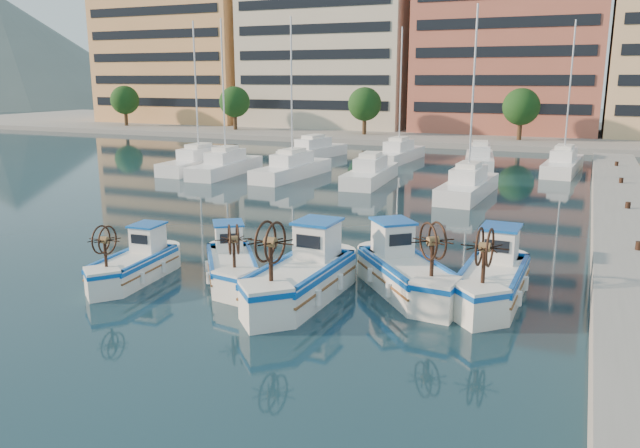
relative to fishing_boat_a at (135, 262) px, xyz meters
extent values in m
plane|color=#1A3945|center=(3.89, 0.99, -0.67)|extent=(300.00, 300.00, 0.00)
cube|color=gray|center=(16.89, 8.99, -0.07)|extent=(3.00, 60.00, 1.20)
cube|color=gray|center=(3.89, 67.99, -0.37)|extent=(180.00, 40.00, 0.60)
cube|color=#E5A162|center=(-44.11, 65.99, 11.93)|extent=(24.00, 14.00, 24.00)
cube|color=black|center=(-44.11, 58.99, 11.93)|extent=(22.08, 0.12, 21.60)
cube|color=beige|center=(-19.11, 65.99, 10.43)|extent=(23.00, 14.00, 21.00)
cube|color=black|center=(-19.11, 58.99, 10.43)|extent=(21.16, 0.12, 18.90)
cube|color=#B55B46|center=(4.89, 65.99, 12.43)|extent=(22.00, 14.00, 25.00)
cube|color=black|center=(4.89, 58.99, 12.43)|extent=(20.24, 0.12, 22.50)
cylinder|color=#3F2B19|center=(-46.11, 54.49, 0.83)|extent=(0.50, 0.50, 3.00)
sphere|color=#1C4619|center=(-46.11, 54.49, 3.53)|extent=(4.00, 4.00, 4.00)
cylinder|color=#3F2B19|center=(-28.11, 54.49, 0.83)|extent=(0.50, 0.50, 3.00)
sphere|color=#1C4619|center=(-28.11, 54.49, 3.53)|extent=(4.00, 4.00, 4.00)
cylinder|color=#3F2B19|center=(-10.11, 54.49, 0.83)|extent=(0.50, 0.50, 3.00)
sphere|color=#1C4619|center=(-10.11, 54.49, 3.53)|extent=(4.00, 4.00, 4.00)
cylinder|color=#3F2B19|center=(7.89, 54.49, 0.83)|extent=(0.50, 0.50, 3.00)
sphere|color=#1C4619|center=(7.89, 54.49, 3.53)|extent=(4.00, 4.00, 4.00)
cone|color=slate|center=(-136.11, 110.99, -0.67)|extent=(180.00, 180.00, 60.00)
cube|color=white|center=(-13.63, 24.43, -0.17)|extent=(2.41, 8.91, 1.00)
cylinder|color=silver|center=(-13.63, 24.43, 5.33)|extent=(0.12, 0.12, 11.00)
cube|color=white|center=(-10.56, 23.48, -0.17)|extent=(2.74, 8.78, 1.00)
cylinder|color=silver|center=(-10.56, 23.48, 5.33)|extent=(0.12, 0.12, 11.00)
cube|color=white|center=(-5.20, 24.12, -0.17)|extent=(2.81, 8.86, 1.00)
cylinder|color=silver|center=(-5.20, 24.12, 5.33)|extent=(0.12, 0.12, 11.00)
cube|color=white|center=(0.95, 24.07, -0.17)|extent=(2.73, 8.19, 1.00)
cube|color=white|center=(8.23, 21.50, -0.17)|extent=(2.63, 8.32, 1.00)
cylinder|color=silver|center=(8.23, 21.50, 5.33)|extent=(0.12, 0.12, 11.00)
cube|color=white|center=(-8.41, 35.34, -0.17)|extent=(3.55, 9.06, 1.00)
cube|color=white|center=(-0.53, 36.31, -0.17)|extent=(2.63, 8.88, 1.00)
cylinder|color=silver|center=(-0.53, 36.31, 5.33)|extent=(0.12, 0.12, 11.00)
cube|color=white|center=(6.68, 35.45, -0.17)|extent=(3.54, 8.79, 1.00)
cube|color=white|center=(13.25, 34.91, -0.17)|extent=(2.89, 9.33, 1.00)
cylinder|color=silver|center=(13.25, 34.91, 5.33)|extent=(0.12, 0.12, 11.00)
cube|color=white|center=(0.01, -0.12, -0.22)|extent=(1.87, 3.71, 0.90)
cube|color=#0D50AD|center=(0.01, -0.12, 0.12)|extent=(1.92, 3.83, 0.14)
cube|color=#175FB4|center=(0.01, -0.12, 0.07)|extent=(1.50, 3.33, 0.05)
cube|color=white|center=(-0.09, 0.90, 0.70)|extent=(1.04, 1.19, 0.94)
cube|color=#0D50AD|center=(-0.09, 0.90, 1.21)|extent=(1.18, 1.33, 0.07)
cylinder|color=#331E14|center=(0.16, -1.65, 0.72)|extent=(0.10, 0.10, 0.99)
cylinder|color=brown|center=(0.16, -1.65, 1.25)|extent=(0.29, 0.26, 0.24)
torus|color=#331E14|center=(0.03, -1.66, 1.25)|extent=(0.15, 1.00, 1.00)
torus|color=#331E14|center=(0.28, -1.64, 1.25)|extent=(0.15, 1.00, 1.00)
cube|color=white|center=(3.36, 1.19, -0.20)|extent=(3.45, 3.96, 0.93)
cube|color=#0D50AD|center=(3.36, 1.19, 0.15)|extent=(3.55, 4.08, 0.14)
cube|color=#175FB4|center=(3.36, 1.19, 0.10)|extent=(2.94, 3.45, 0.05)
cube|color=white|center=(2.74, 2.06, 0.75)|extent=(1.46, 1.50, 0.97)
cube|color=#0D50AD|center=(2.74, 2.06, 1.28)|extent=(1.64, 1.69, 0.07)
cylinder|color=#331E14|center=(4.27, -0.11, 0.78)|extent=(0.11, 0.11, 1.03)
cylinder|color=brown|center=(4.27, -0.11, 1.33)|extent=(0.37, 0.37, 0.25)
torus|color=#331E14|center=(4.17, -0.19, 1.33)|extent=(0.65, 0.88, 1.04)
torus|color=#331E14|center=(4.38, -0.03, 1.33)|extent=(0.65, 0.88, 1.04)
cube|color=white|center=(6.48, 0.43, -0.09)|extent=(2.11, 4.68, 1.16)
cube|color=#0D50AD|center=(6.48, 0.43, 0.35)|extent=(2.18, 4.82, 0.18)
cube|color=#175FB4|center=(6.48, 0.43, 0.28)|extent=(1.67, 4.21, 0.07)
cube|color=white|center=(6.52, 1.75, 1.10)|extent=(1.25, 1.47, 1.21)
cube|color=#0D50AD|center=(6.52, 1.75, 1.76)|extent=(1.42, 1.64, 0.09)
cylinder|color=#331E14|center=(6.42, -1.56, 1.13)|extent=(0.13, 0.13, 1.28)
cylinder|color=brown|center=(6.42, -1.56, 1.81)|extent=(0.36, 0.32, 0.31)
torus|color=#331E14|center=(6.26, -1.55, 1.81)|extent=(0.11, 1.29, 1.29)
torus|color=#331E14|center=(6.59, -1.56, 1.81)|extent=(0.11, 1.29, 1.29)
cube|color=white|center=(9.53, 2.48, -0.12)|extent=(4.22, 4.53, 1.09)
cube|color=#0D50AD|center=(9.53, 2.48, 0.29)|extent=(4.34, 4.67, 0.17)
cube|color=#175FB4|center=(9.53, 2.48, 0.22)|extent=(3.62, 3.94, 0.06)
cube|color=white|center=(8.73, 3.43, 0.99)|extent=(1.74, 1.76, 1.14)
cube|color=#0D50AD|center=(8.73, 3.43, 1.61)|extent=(1.96, 1.98, 0.08)
cylinder|color=#331E14|center=(10.72, 1.04, 1.02)|extent=(0.12, 0.12, 1.20)
cylinder|color=brown|center=(10.72, 1.04, 1.66)|extent=(0.44, 0.43, 0.29)
torus|color=#331E14|center=(10.60, 0.94, 1.66)|extent=(0.83, 0.98, 1.21)
torus|color=#331E14|center=(10.84, 1.14, 1.66)|extent=(0.83, 0.98, 1.21)
cube|color=white|center=(12.35, 2.88, -0.13)|extent=(1.96, 4.35, 1.08)
cube|color=#0D50AD|center=(12.35, 2.88, 0.28)|extent=(2.02, 4.48, 0.16)
cube|color=#175FB4|center=(12.35, 2.88, 0.21)|extent=(1.54, 3.91, 0.06)
cube|color=white|center=(12.38, 4.10, 0.97)|extent=(1.16, 1.36, 1.13)
cube|color=#0D50AD|center=(12.38, 4.10, 1.59)|extent=(1.32, 1.52, 0.08)
cylinder|color=#331E14|center=(12.30, 1.03, 1.00)|extent=(0.12, 0.12, 1.19)
cylinder|color=brown|center=(12.30, 1.03, 1.64)|extent=(0.34, 0.30, 0.29)
torus|color=#331E14|center=(12.14, 1.04, 1.64)|extent=(0.10, 1.20, 1.20)
torus|color=#331E14|center=(12.45, 1.03, 1.64)|extent=(0.10, 1.20, 1.20)
camera|label=1|loc=(14.83, -17.47, 6.57)|focal=35.00mm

